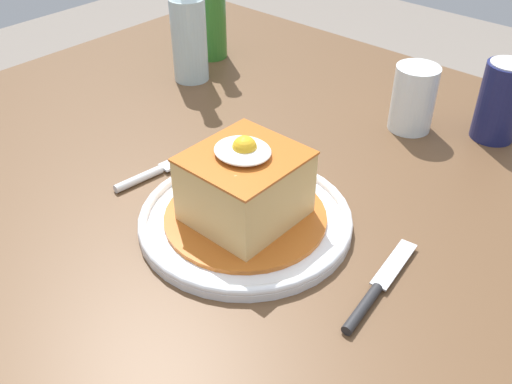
# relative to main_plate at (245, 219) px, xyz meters

# --- Properties ---
(dining_table) EXTENTS (1.47, 1.09, 0.76)m
(dining_table) POSITION_rel_main_plate_xyz_m (0.07, 0.07, -0.10)
(dining_table) COLOR brown
(dining_table) RESTS_ON ground_plane
(main_plate) EXTENTS (0.27, 0.27, 0.02)m
(main_plate) POSITION_rel_main_plate_xyz_m (0.00, 0.00, 0.00)
(main_plate) COLOR white
(main_plate) RESTS_ON dining_table
(sandwich_meal) EXTENTS (0.20, 0.20, 0.12)m
(sandwich_meal) POSITION_rel_main_plate_xyz_m (-0.00, -0.00, 0.05)
(sandwich_meal) COLOR #B75B1E
(sandwich_meal) RESTS_ON main_plate
(fork) EXTENTS (0.03, 0.14, 0.01)m
(fork) POSITION_rel_main_plate_xyz_m (-0.17, -0.01, -0.00)
(fork) COLOR silver
(fork) RESTS_ON dining_table
(knife) EXTENTS (0.04, 0.17, 0.01)m
(knife) POSITION_rel_main_plate_xyz_m (0.19, -0.00, -0.00)
(knife) COLOR #262628
(knife) RESTS_ON dining_table
(soda_can) EXTENTS (0.07, 0.07, 0.12)m
(soda_can) POSITION_rel_main_plate_xyz_m (0.14, 0.42, 0.05)
(soda_can) COLOR #191E51
(soda_can) RESTS_ON dining_table
(beer_bottle_clear) EXTENTS (0.06, 0.06, 0.27)m
(beer_bottle_clear) POSITION_rel_main_plate_xyz_m (-0.37, 0.25, 0.09)
(beer_bottle_clear) COLOR #ADC6CC
(beer_bottle_clear) RESTS_ON dining_table
(beer_bottle_green) EXTENTS (0.06, 0.06, 0.27)m
(beer_bottle_green) POSITION_rel_main_plate_xyz_m (-0.41, 0.35, 0.09)
(beer_bottle_green) COLOR #2D6B23
(beer_bottle_green) RESTS_ON dining_table
(drinking_glass) EXTENTS (0.07, 0.07, 0.10)m
(drinking_glass) POSITION_rel_main_plate_xyz_m (0.03, 0.36, 0.04)
(drinking_glass) COLOR silver
(drinking_glass) RESTS_ON dining_table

